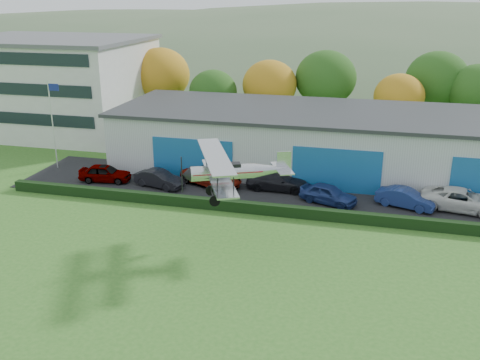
% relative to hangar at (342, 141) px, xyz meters
% --- Properties ---
extents(ground, '(300.00, 300.00, 0.00)m').
position_rel_hangar_xyz_m(ground, '(-5.00, -27.98, -2.66)').
color(ground, '#306821').
rests_on(ground, ground).
extents(apron, '(48.00, 9.00, 0.05)m').
position_rel_hangar_xyz_m(apron, '(-2.00, -6.98, -2.63)').
color(apron, black).
rests_on(apron, ground).
extents(hedge, '(46.00, 0.60, 0.80)m').
position_rel_hangar_xyz_m(hedge, '(-2.00, -11.78, -2.26)').
color(hedge, black).
rests_on(hedge, ground).
extents(hangar, '(40.60, 12.60, 5.30)m').
position_rel_hangar_xyz_m(hangar, '(0.00, 0.00, 0.00)').
color(hangar, '#B2B7BC').
rests_on(hangar, ground).
extents(office_block, '(20.60, 15.60, 10.40)m').
position_rel_hangar_xyz_m(office_block, '(-33.00, 7.02, 2.56)').
color(office_block, silver).
rests_on(office_block, ground).
extents(flagpole, '(1.05, 0.10, 8.00)m').
position_rel_hangar_xyz_m(flagpole, '(-24.88, -5.98, 2.13)').
color(flagpole, silver).
rests_on(flagpole, ground).
extents(tree_belt, '(75.70, 13.22, 10.12)m').
position_rel_hangar_xyz_m(tree_belt, '(-4.15, 12.64, 2.95)').
color(tree_belt, '#3D2614').
rests_on(tree_belt, ground).
extents(distant_hills, '(430.00, 196.00, 56.00)m').
position_rel_hangar_xyz_m(distant_hills, '(-9.38, 112.02, -15.70)').
color(distant_hills, '#4C6642').
rests_on(distant_hills, ground).
extents(car_0, '(4.48, 2.23, 1.47)m').
position_rel_hangar_xyz_m(car_0, '(-19.00, -8.30, -1.87)').
color(car_0, gray).
rests_on(car_0, apron).
extents(car_1, '(4.45, 2.49, 1.39)m').
position_rel_hangar_xyz_m(car_1, '(-14.08, -8.42, -1.91)').
color(car_1, black).
rests_on(car_1, apron).
extents(car_2, '(5.88, 4.46, 1.48)m').
position_rel_hangar_xyz_m(car_2, '(-10.03, -6.99, -1.86)').
color(car_2, gray).
rests_on(car_2, apron).
extents(car_3, '(5.09, 2.09, 1.47)m').
position_rel_hangar_xyz_m(car_3, '(-4.57, -6.70, -1.87)').
color(car_3, black).
rests_on(car_3, apron).
extents(car_4, '(4.71, 3.17, 1.49)m').
position_rel_hangar_xyz_m(car_4, '(-0.31, -8.67, -1.86)').
color(car_4, navy).
rests_on(car_4, apron).
extents(car_5, '(4.57, 2.80, 1.42)m').
position_rel_hangar_xyz_m(car_5, '(5.33, -8.05, -1.90)').
color(car_5, navy).
rests_on(car_5, apron).
extents(car_6, '(6.10, 3.57, 1.60)m').
position_rel_hangar_xyz_m(car_6, '(9.27, -7.63, -1.81)').
color(car_6, silver).
rests_on(car_6, apron).
extents(biplane, '(7.01, 7.64, 2.93)m').
position_rel_hangar_xyz_m(biplane, '(-5.65, -16.78, 2.20)').
color(biplane, silver).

